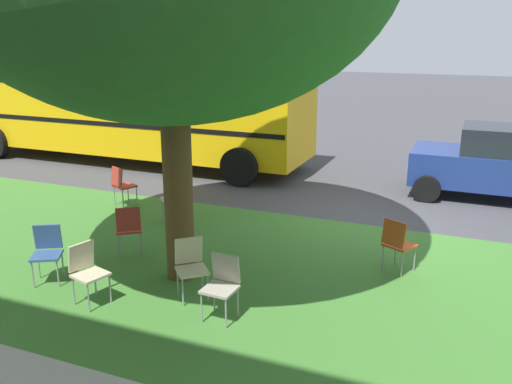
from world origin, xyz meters
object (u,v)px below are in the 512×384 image
(chair_5, at_px, (129,226))
(school_bus, at_px, (129,101))
(chair_4, at_px, (175,195))
(chair_0, at_px, (397,241))
(chair_2, at_px, (87,268))
(chair_7, at_px, (122,183))
(chair_1, at_px, (222,282))
(chair_6, at_px, (191,264))
(parked_car, at_px, (500,163))
(chair_3, at_px, (47,249))

(chair_5, bearing_deg, school_bus, -55.77)
(chair_4, xyz_separation_m, school_bus, (3.85, -4.08, 1.24))
(chair_4, height_order, school_bus, school_bus)
(chair_0, distance_m, chair_4, 4.57)
(chair_2, distance_m, chair_7, 4.46)
(chair_7, bearing_deg, chair_1, 139.34)
(chair_5, relative_size, chair_6, 1.00)
(chair_0, height_order, parked_car, parked_car)
(chair_3, relative_size, chair_4, 1.00)
(chair_2, bearing_deg, chair_0, -144.99)
(chair_7, xyz_separation_m, school_bus, (2.31, -3.72, 1.24))
(chair_7, distance_m, parked_car, 8.39)
(parked_car, bearing_deg, chair_6, 59.50)
(chair_3, height_order, school_bus, school_bus)
(chair_2, bearing_deg, chair_5, -74.40)
(chair_1, bearing_deg, parked_car, -115.05)
(chair_1, bearing_deg, chair_4, -50.93)
(chair_6, distance_m, chair_7, 4.70)
(chair_0, height_order, school_bus, school_bus)
(parked_car, bearing_deg, chair_1, 64.95)
(chair_1, xyz_separation_m, parked_car, (-3.39, -7.26, 0.32))
(chair_1, bearing_deg, chair_6, -28.41)
(chair_2, xyz_separation_m, chair_7, (2.20, -3.88, 0.00))
(chair_0, bearing_deg, parked_car, -106.81)
(chair_6, bearing_deg, parked_car, -120.50)
(chair_1, relative_size, chair_5, 1.00)
(chair_4, distance_m, school_bus, 5.75)
(chair_7, bearing_deg, chair_6, 137.38)
(chair_0, xyz_separation_m, chair_1, (1.91, 2.35, 0.00))
(chair_1, distance_m, chair_6, 0.76)
(chair_0, height_order, chair_2, same)
(chair_5, distance_m, school_bus, 7.30)
(chair_5, distance_m, chair_6, 1.96)
(chair_4, relative_size, chair_6, 1.00)
(chair_2, distance_m, parked_car, 9.28)
(chair_0, relative_size, school_bus, 0.08)
(chair_5, bearing_deg, chair_7, -51.99)
(chair_0, xyz_separation_m, parked_car, (-1.48, -4.91, 0.32))
(chair_2, height_order, chair_6, same)
(chair_3, distance_m, chair_5, 1.42)
(chair_5, height_order, school_bus, school_bus)
(chair_4, relative_size, school_bus, 0.08)
(chair_7, bearing_deg, chair_3, 108.54)
(chair_2, height_order, chair_3, same)
(chair_3, xyz_separation_m, parked_car, (-6.33, -7.25, 0.32))
(chair_4, xyz_separation_m, chair_6, (-1.91, 2.82, 0.00))
(chair_1, height_order, chair_6, same)
(chair_0, distance_m, chair_7, 6.15)
(chair_2, relative_size, chair_5, 1.00)
(chair_5, relative_size, parked_car, 0.24)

